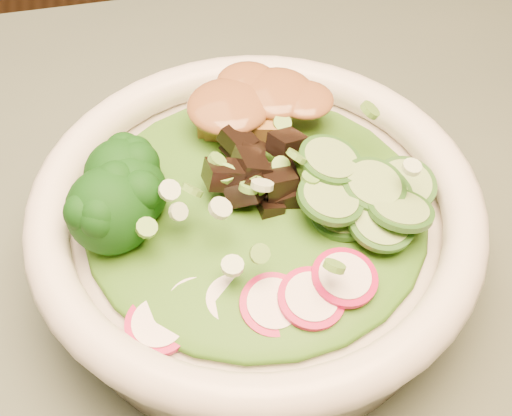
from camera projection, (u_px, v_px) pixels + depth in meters
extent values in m
cube|color=#4A5546|center=(240.00, 348.00, 0.47)|extent=(1.20, 0.80, 0.03)
cylinder|color=white|center=(256.00, 242.00, 0.48)|extent=(0.26, 0.26, 0.06)
torus|color=white|center=(256.00, 206.00, 0.45)|extent=(0.29, 0.29, 0.03)
ellipsoid|color=#295A13|center=(256.00, 207.00, 0.45)|extent=(0.22, 0.22, 0.03)
ellipsoid|color=brown|center=(251.00, 103.00, 0.47)|extent=(0.08, 0.06, 0.02)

